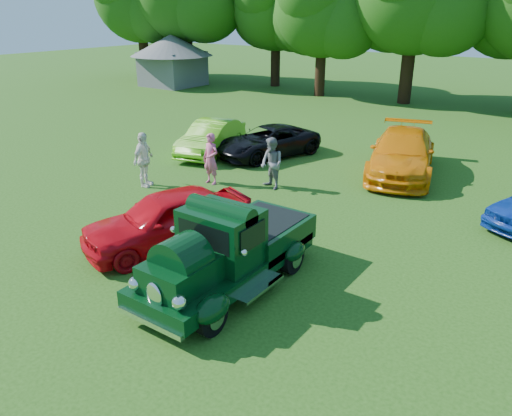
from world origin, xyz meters
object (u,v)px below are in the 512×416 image
Objects in this scene: red_convertible at (168,219)px; back_car_orange at (402,153)px; spectator_grey at (272,164)px; spectator_pink at (211,159)px; back_car_lime at (211,138)px; back_car_black at (268,142)px; spectator_white at (144,160)px; hero_pickup at (229,252)px; gazebo at (172,54)px.

red_convertible is 0.81× the size of back_car_orange.
spectator_grey is at bearing 115.40° from red_convertible.
red_convertible is 2.46× the size of spectator_pink.
back_car_lime reaches higher than back_car_black.
back_car_black is at bearing 173.58° from back_car_orange.
spectator_white is at bearing -86.14° from back_car_black.
hero_pickup is 1.08× the size of back_car_black.
spectator_pink is (-5.11, -4.95, 0.11)m from back_car_orange.
spectator_pink is at bearing -64.22° from spectator_white.
spectator_pink is at bearing -64.32° from back_car_lime.
spectator_grey reaches higher than red_convertible.
back_car_lime is 2.20× the size of spectator_white.
spectator_pink is at bearing -42.94° from gazebo.
spectator_white is (-1.71, -1.56, 0.05)m from spectator_pink.
back_car_lime is 2.37× the size of spectator_grey.
back_car_lime is at bearing 132.01° from hero_pickup.
back_car_lime is 2.33× the size of spectator_pink.
back_car_black is (-2.63, 8.53, -0.13)m from red_convertible.
gazebo reaches higher than back_car_lime.
back_car_lime is at bearing 145.10° from red_convertible.
gazebo reaches higher than back_car_orange.
spectator_white reaches higher than back_car_black.
hero_pickup is 0.77× the size of gazebo.
red_convertible is at bearing -65.83° from spectator_grey.
back_car_black is at bearing -30.64° from spectator_white.
gazebo reaches higher than back_car_black.
gazebo reaches higher than spectator_white.
back_car_lime is 4.65m from spectator_white.
back_car_lime is at bearing 175.19° from spectator_grey.
back_car_orange is 5.16m from spectator_grey.
back_car_black is 2.50× the size of spectator_pink.
spectator_pink reaches higher than red_convertible.
spectator_white is (0.81, -4.58, 0.26)m from back_car_lime.
spectator_pink is 0.28× the size of gazebo.
red_convertible is (-2.52, 0.68, -0.07)m from hero_pickup.
back_car_lime is (-4.84, 7.50, -0.07)m from red_convertible.
back_car_lime is at bearing 178.33° from back_car_orange.
spectator_white is at bearing -126.61° from spectator_grey.
red_convertible is at bearing -57.93° from spectator_pink.
back_car_orange is at bearing -62.89° from spectator_white.
back_car_orange is 25.78m from gazebo.
spectator_white is (-6.56, 3.60, 0.13)m from hero_pickup.
hero_pickup is 1.16× the size of back_car_lime.
spectator_grey is (4.55, -2.20, 0.19)m from back_car_lime.
back_car_black is at bearing 129.37° from red_convertible.
spectator_grey is (-2.81, 5.97, 0.06)m from hero_pickup.
back_car_orange is at bearing 95.75° from red_convertible.
hero_pickup is 11.00m from back_car_lime.
spectator_grey is at bearing -38.46° from gazebo.
hero_pickup is at bearing -43.79° from spectator_grey.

